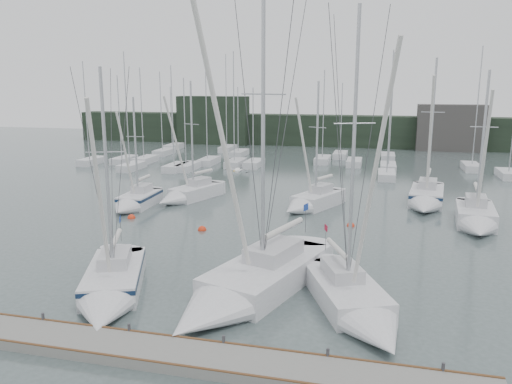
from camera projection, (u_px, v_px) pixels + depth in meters
ground at (209, 303)px, 23.63m from camera, size 160.00×160.00×0.00m
dock at (166, 353)px, 18.84m from camera, size 24.00×2.00×0.40m
far_treeline at (333, 131)px, 81.89m from camera, size 90.00×4.00×5.00m
far_building_left at (213, 120)px, 84.35m from camera, size 12.00×3.00×8.00m
far_building_right at (451, 128)px, 75.57m from camera, size 10.00×3.00×7.00m
mast_forest at (270, 160)px, 63.90m from camera, size 55.77×23.37×14.41m
sailboat_near_left at (110, 290)px, 23.83m from camera, size 5.60×8.86×11.85m
sailboat_near_center at (241, 290)px, 23.58m from camera, size 6.83×11.92×16.53m
sailboat_near_right at (358, 307)px, 22.00m from camera, size 5.86×9.03×14.36m
sailboat_mid_a at (134, 202)px, 41.22m from camera, size 2.42×6.45×9.82m
sailboat_mid_b at (186, 195)px, 44.02m from camera, size 4.67×7.62×11.12m
sailboat_mid_c at (309, 203)px, 41.00m from camera, size 5.02×7.33×11.07m
sailboat_mid_d at (426, 199)px, 41.99m from camera, size 3.71×8.78×13.08m
sailboat_mid_e at (476, 220)px, 35.65m from camera, size 3.35×7.72×11.92m
buoy_a at (202, 230)px, 35.30m from camera, size 0.61×0.61×0.61m
buoy_b at (351, 226)px, 36.30m from camera, size 0.57×0.57×0.57m
buoy_c at (131, 218)px, 38.42m from camera, size 0.60×0.60×0.60m
seagull at (237, 170)px, 21.76m from camera, size 1.09×0.58×0.22m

